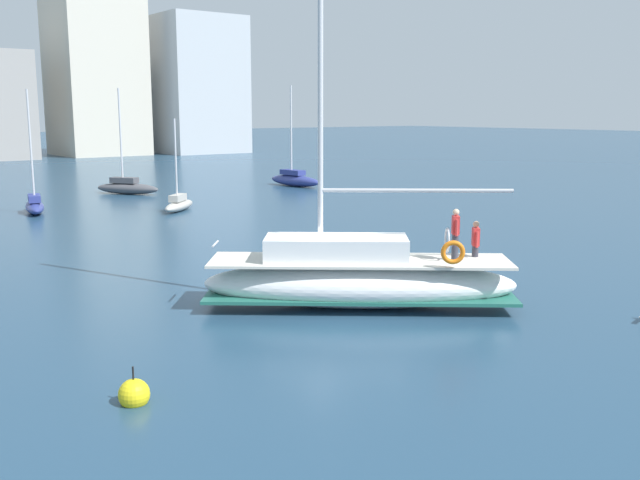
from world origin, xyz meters
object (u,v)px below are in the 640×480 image
(moored_sloop_far, at_px, (295,179))
(moored_cutter_right, at_px, (127,187))
(moored_cutter_left, at_px, (179,204))
(mooring_buoy, at_px, (134,394))
(moored_sloop_near, at_px, (35,205))
(main_sailboat, at_px, (357,278))

(moored_sloop_far, relative_size, moored_cutter_right, 1.05)
(moored_sloop_far, height_order, moored_cutter_right, moored_sloop_far)
(moored_cutter_left, bearing_deg, mooring_buoy, -118.16)
(moored_sloop_far, bearing_deg, mooring_buoy, -129.69)
(moored_sloop_near, distance_m, mooring_buoy, 31.04)
(moored_sloop_far, xyz_separation_m, moored_cutter_left, (-13.98, -7.63, -0.15))
(main_sailboat, xyz_separation_m, moored_cutter_left, (5.42, 23.04, -0.47))
(main_sailboat, xyz_separation_m, mooring_buoy, (-8.48, -2.93, -0.72))
(mooring_buoy, bearing_deg, moored_sloop_near, 77.54)
(moored_sloop_near, xyz_separation_m, moored_cutter_right, (8.25, 6.09, 0.04))
(mooring_buoy, bearing_deg, moored_sloop_far, 50.31)
(main_sailboat, height_order, moored_cutter_left, main_sailboat)
(moored_cutter_left, height_order, moored_cutter_right, moored_cutter_right)
(moored_sloop_far, relative_size, mooring_buoy, 8.58)
(main_sailboat, relative_size, mooring_buoy, 14.79)
(moored_cutter_left, xyz_separation_m, mooring_buoy, (-13.90, -25.97, -0.24))
(moored_sloop_near, xyz_separation_m, moored_cutter_left, (7.21, -4.34, -0.06))
(moored_cutter_left, distance_m, moored_cutter_right, 10.48)
(mooring_buoy, bearing_deg, moored_cutter_right, 67.67)
(moored_sloop_near, distance_m, moored_cutter_right, 10.25)
(moored_sloop_near, bearing_deg, mooring_buoy, -102.46)
(main_sailboat, relative_size, moored_cutter_left, 2.48)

